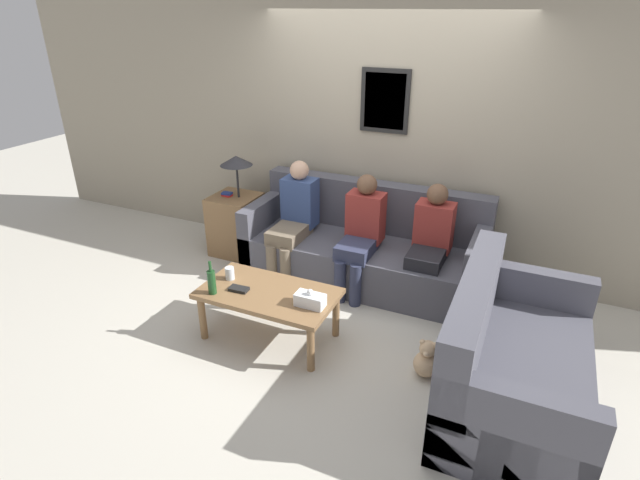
{
  "coord_description": "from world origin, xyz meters",
  "views": [
    {
      "loc": [
        1.45,
        -3.73,
        2.54
      ],
      "look_at": [
        -0.18,
        -0.14,
        0.67
      ],
      "focal_mm": 28.0,
      "sensor_mm": 36.0,
      "label": 1
    }
  ],
  "objects": [
    {
      "name": "person_middle",
      "position": [
        0.03,
        0.32,
        0.6
      ],
      "size": [
        0.34,
        0.6,
        1.12
      ],
      "color": "#2D334C",
      "rests_on": "ground_plane"
    },
    {
      "name": "drinking_glass",
      "position": [
        -0.75,
        -0.71,
        0.49
      ],
      "size": [
        0.08,
        0.08,
        0.11
      ],
      "color": "silver",
      "rests_on": "coffee_table"
    },
    {
      "name": "person_right",
      "position": [
        0.67,
        0.4,
        0.59
      ],
      "size": [
        0.34,
        0.59,
        1.1
      ],
      "color": "black",
      "rests_on": "ground_plane"
    },
    {
      "name": "side_table_with_lamp",
      "position": [
        -1.48,
        0.5,
        0.38
      ],
      "size": [
        0.49,
        0.49,
        1.12
      ],
      "color": "olive",
      "rests_on": "ground_plane"
    },
    {
      "name": "person_left",
      "position": [
        -0.7,
        0.38,
        0.61
      ],
      "size": [
        0.34,
        0.65,
        1.15
      ],
      "color": "#756651",
      "rests_on": "ground_plane"
    },
    {
      "name": "couch_side",
      "position": [
        1.51,
        -0.72,
        0.32
      ],
      "size": [
        0.9,
        1.59,
        0.93
      ],
      "rotation": [
        0.0,
        0.0,
        1.57
      ],
      "color": "#4C4C56",
      "rests_on": "ground_plane"
    },
    {
      "name": "teddy_bear",
      "position": [
        0.94,
        -0.69,
        0.13
      ],
      "size": [
        0.2,
        0.2,
        0.31
      ],
      "color": "tan",
      "rests_on": "ground_plane"
    },
    {
      "name": "coffee_table",
      "position": [
        -0.36,
        -0.75,
        0.38
      ],
      "size": [
        1.11,
        0.61,
        0.44
      ],
      "color": "olive",
      "rests_on": "ground_plane"
    },
    {
      "name": "tissue_box",
      "position": [
        0.04,
        -0.8,
        0.49
      ],
      "size": [
        0.23,
        0.12,
        0.15
      ],
      "color": "silver",
      "rests_on": "coffee_table"
    },
    {
      "name": "wall_back",
      "position": [
        0.0,
        1.01,
        1.3
      ],
      "size": [
        9.0,
        0.08,
        2.6
      ],
      "color": "#9E937F",
      "rests_on": "ground_plane"
    },
    {
      "name": "couch_main",
      "position": [
        0.0,
        0.54,
        0.31
      ],
      "size": [
        2.34,
        0.9,
        0.93
      ],
      "color": "#4C4C56",
      "rests_on": "ground_plane"
    },
    {
      "name": "book_stack",
      "position": [
        -0.59,
        -0.83,
        0.45
      ],
      "size": [
        0.16,
        0.1,
        0.03
      ],
      "color": "black",
      "rests_on": "coffee_table"
    },
    {
      "name": "wine_bottle",
      "position": [
        -0.75,
        -0.96,
        0.55
      ],
      "size": [
        0.07,
        0.07,
        0.29
      ],
      "color": "#19421E",
      "rests_on": "coffee_table"
    },
    {
      "name": "ground_plane",
      "position": [
        0.0,
        0.0,
        0.0
      ],
      "size": [
        16.0,
        16.0,
        0.0
      ],
      "primitive_type": "plane",
      "color": "beige"
    }
  ]
}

